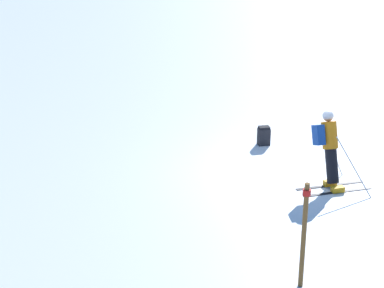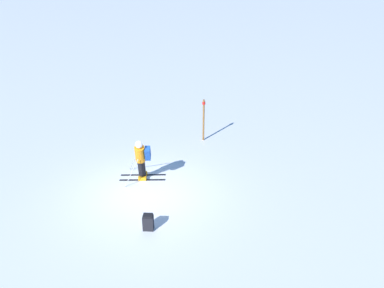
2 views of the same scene
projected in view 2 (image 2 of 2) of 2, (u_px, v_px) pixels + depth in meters
name	position (u px, v px, depth m)	size (l,w,h in m)	color
ground_plane	(147.00, 193.00, 12.43)	(300.00, 300.00, 0.00)	white
skier	(141.00, 158.00, 12.70)	(1.43, 1.67, 1.70)	black
spare_backpack	(148.00, 222.00, 10.57)	(0.30, 0.35, 0.50)	black
trail_marker	(204.00, 118.00, 15.95)	(0.13, 0.13, 1.84)	brown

